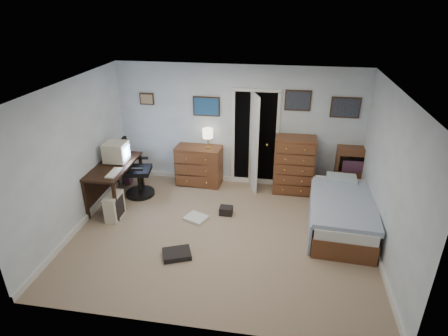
% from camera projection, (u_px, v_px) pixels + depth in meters
% --- Properties ---
extents(floor, '(5.00, 4.00, 0.02)m').
position_uv_depth(floor, '(222.00, 234.00, 6.38)').
color(floor, tan).
rests_on(floor, ground).
extents(computer_desk, '(0.65, 1.40, 0.80)m').
position_uv_depth(computer_desk, '(109.00, 173.00, 7.11)').
color(computer_desk, black).
rests_on(computer_desk, floor).
extents(crt_monitor, '(0.42, 0.39, 0.39)m').
position_uv_depth(crt_monitor, '(116.00, 152.00, 7.06)').
color(crt_monitor, beige).
rests_on(crt_monitor, computer_desk).
extents(keyboard, '(0.16, 0.43, 0.03)m').
position_uv_depth(keyboard, '(114.00, 173.00, 6.67)').
color(keyboard, beige).
rests_on(keyboard, computer_desk).
extents(pc_tower, '(0.23, 0.45, 0.48)m').
position_uv_depth(pc_tower, '(114.00, 206.00, 6.73)').
color(pc_tower, beige).
rests_on(pc_tower, floor).
extents(office_chair, '(0.66, 0.66, 1.19)m').
position_uv_depth(office_chair, '(135.00, 174.00, 7.43)').
color(office_chair, black).
rests_on(office_chair, floor).
extents(media_stack, '(0.17, 0.17, 0.83)m').
position_uv_depth(media_stack, '(126.00, 166.00, 7.90)').
color(media_stack, maroon).
rests_on(media_stack, floor).
extents(low_dresser, '(0.97, 0.53, 0.84)m').
position_uv_depth(low_dresser, '(199.00, 165.00, 7.90)').
color(low_dresser, brown).
rests_on(low_dresser, floor).
extents(table_lamp, '(0.22, 0.22, 0.41)m').
position_uv_depth(table_lamp, '(208.00, 134.00, 7.57)').
color(table_lamp, gold).
rests_on(table_lamp, low_dresser).
extents(doorway, '(0.96, 1.12, 2.05)m').
position_uv_depth(doorway, '(256.00, 134.00, 7.93)').
color(doorway, black).
rests_on(doorway, floor).
extents(tall_dresser, '(0.81, 0.49, 1.17)m').
position_uv_depth(tall_dresser, '(294.00, 165.00, 7.52)').
color(tall_dresser, brown).
rests_on(tall_dresser, floor).
extents(headboard_bookcase, '(1.10, 0.29, 0.99)m').
position_uv_depth(headboard_bookcase, '(364.00, 170.00, 7.44)').
color(headboard_bookcase, brown).
rests_on(headboard_bookcase, floor).
extents(bed, '(1.15, 2.00, 0.64)m').
position_uv_depth(bed, '(341.00, 213.00, 6.43)').
color(bed, brown).
rests_on(bed, floor).
extents(wall_posters, '(4.38, 0.04, 0.60)m').
position_uv_depth(wall_posters, '(267.00, 104.00, 7.32)').
color(wall_posters, '#331E11').
rests_on(wall_posters, floor).
extents(floor_clutter, '(0.94, 1.67, 0.15)m').
position_uv_depth(floor_clutter, '(197.00, 231.00, 6.36)').
color(floor_clutter, black).
rests_on(floor_clutter, floor).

